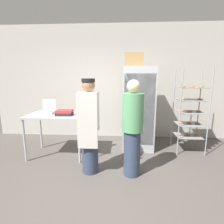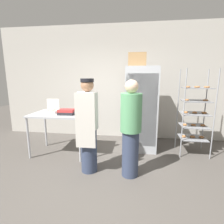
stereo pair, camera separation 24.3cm
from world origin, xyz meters
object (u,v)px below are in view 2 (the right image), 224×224
(cardboard_storage_box, at_px, (137,60))
(person_customer, at_px, (131,129))
(blender_pitcher, at_px, (82,109))
(baking_rack, at_px, (195,114))
(refrigerator, at_px, (141,109))
(person_baker, at_px, (88,125))
(binder_stack, at_px, (67,112))
(donut_box, at_px, (51,110))

(cardboard_storage_box, distance_m, person_customer, 1.71)
(blender_pitcher, bearing_deg, baking_rack, 9.82)
(refrigerator, height_order, blender_pitcher, refrigerator)
(blender_pitcher, height_order, person_customer, person_customer)
(blender_pitcher, relative_size, person_customer, 0.16)
(blender_pitcher, height_order, person_baker, person_baker)
(blender_pitcher, distance_m, cardboard_storage_box, 1.59)
(cardboard_storage_box, bearing_deg, person_customer, -93.25)
(cardboard_storage_box, distance_m, person_baker, 1.84)
(binder_stack, bearing_deg, refrigerator, 22.42)
(cardboard_storage_box, bearing_deg, refrigerator, -10.04)
(baking_rack, height_order, donut_box, baking_rack)
(binder_stack, xyz_separation_m, cardboard_storage_box, (1.39, 0.64, 1.06))
(cardboard_storage_box, bearing_deg, binder_stack, -155.27)
(refrigerator, relative_size, binder_stack, 5.73)
(donut_box, xyz_separation_m, cardboard_storage_box, (1.80, 0.49, 1.06))
(person_baker, bearing_deg, baking_rack, 27.28)
(baking_rack, relative_size, person_customer, 1.13)
(baking_rack, distance_m, person_baker, 2.26)
(person_baker, bearing_deg, blender_pitcher, 116.33)
(binder_stack, relative_size, person_customer, 0.20)
(person_baker, bearing_deg, refrigerator, 52.58)
(baking_rack, bearing_deg, refrigerator, 172.92)
(person_baker, bearing_deg, cardboard_storage_box, 56.67)
(refrigerator, xyz_separation_m, cardboard_storage_box, (-0.11, 0.02, 1.07))
(baking_rack, distance_m, person_customer, 1.69)
(donut_box, bearing_deg, refrigerator, 13.68)
(donut_box, height_order, blender_pitcher, donut_box)
(refrigerator, distance_m, baking_rack, 1.12)
(refrigerator, xyz_separation_m, person_baker, (-0.90, -1.18, -0.09))
(blender_pitcher, bearing_deg, binder_stack, -164.57)
(binder_stack, bearing_deg, cardboard_storage_box, 24.73)
(baking_rack, height_order, cardboard_storage_box, cardboard_storage_box)
(refrigerator, relative_size, person_baker, 1.15)
(donut_box, distance_m, person_customer, 1.89)
(baking_rack, relative_size, person_baker, 1.12)
(refrigerator, bearing_deg, person_baker, -127.42)
(refrigerator, bearing_deg, baking_rack, -7.08)
(person_baker, bearing_deg, donut_box, 145.15)
(donut_box, height_order, binder_stack, donut_box)
(baking_rack, bearing_deg, person_customer, -140.26)
(person_customer, bearing_deg, binder_stack, 155.80)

